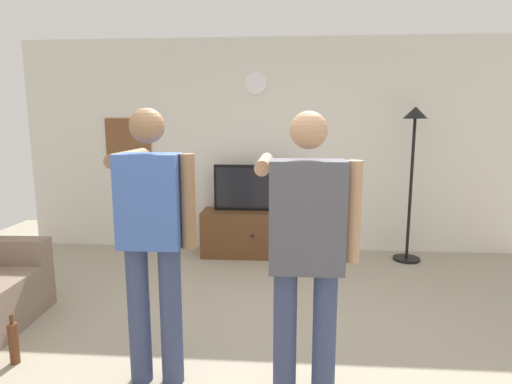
{
  "coord_description": "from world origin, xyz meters",
  "views": [
    {
      "loc": [
        0.22,
        -2.51,
        1.69
      ],
      "look_at": [
        -0.05,
        1.2,
        1.05
      ],
      "focal_mm": 29.6,
      "sensor_mm": 36.0,
      "label": 1
    }
  ],
  "objects_px": {
    "floor_lamp": "(413,152)",
    "beverage_bottle": "(14,343)",
    "person_standing_nearer_couch": "(306,243)",
    "framed_picture": "(128,137)",
    "person_standing_nearer_lamp": "(152,233)",
    "television": "(254,188)",
    "tv_stand": "(254,233)",
    "wall_clock": "(256,83)"
  },
  "relations": [
    {
      "from": "framed_picture",
      "to": "floor_lamp",
      "type": "bearing_deg",
      "value": -5.69
    },
    {
      "from": "person_standing_nearer_lamp",
      "to": "person_standing_nearer_couch",
      "type": "distance_m",
      "value": 0.95
    },
    {
      "from": "person_standing_nearer_lamp",
      "to": "beverage_bottle",
      "type": "distance_m",
      "value": 1.36
    },
    {
      "from": "television",
      "to": "wall_clock",
      "type": "height_order",
      "value": "wall_clock"
    },
    {
      "from": "person_standing_nearer_lamp",
      "to": "person_standing_nearer_couch",
      "type": "bearing_deg",
      "value": -7.07
    },
    {
      "from": "person_standing_nearer_lamp",
      "to": "beverage_bottle",
      "type": "bearing_deg",
      "value": 174.14
    },
    {
      "from": "tv_stand",
      "to": "person_standing_nearer_couch",
      "type": "distance_m",
      "value": 2.88
    },
    {
      "from": "framed_picture",
      "to": "person_standing_nearer_couch",
      "type": "xyz_separation_m",
      "value": [
        2.19,
        -3.04,
        -0.49
      ]
    },
    {
      "from": "framed_picture",
      "to": "person_standing_nearer_couch",
      "type": "bearing_deg",
      "value": -54.3
    },
    {
      "from": "wall_clock",
      "to": "floor_lamp",
      "type": "height_order",
      "value": "wall_clock"
    },
    {
      "from": "television",
      "to": "framed_picture",
      "type": "bearing_deg",
      "value": 171.54
    },
    {
      "from": "framed_picture",
      "to": "person_standing_nearer_lamp",
      "type": "distance_m",
      "value": 3.21
    },
    {
      "from": "person_standing_nearer_couch",
      "to": "framed_picture",
      "type": "bearing_deg",
      "value": 125.7
    },
    {
      "from": "wall_clock",
      "to": "person_standing_nearer_lamp",
      "type": "xyz_separation_m",
      "value": [
        -0.43,
        -2.92,
        -1.15
      ]
    },
    {
      "from": "tv_stand",
      "to": "wall_clock",
      "type": "bearing_deg",
      "value": 90.0
    },
    {
      "from": "tv_stand",
      "to": "framed_picture",
      "type": "relative_size",
      "value": 2.16
    },
    {
      "from": "floor_lamp",
      "to": "television",
      "type": "bearing_deg",
      "value": 176.81
    },
    {
      "from": "wall_clock",
      "to": "framed_picture",
      "type": "distance_m",
      "value": 1.8
    },
    {
      "from": "floor_lamp",
      "to": "beverage_bottle",
      "type": "xyz_separation_m",
      "value": [
        -3.36,
        -2.46,
        -1.17
      ]
    },
    {
      "from": "tv_stand",
      "to": "person_standing_nearer_lamp",
      "type": "distance_m",
      "value": 2.76
    },
    {
      "from": "wall_clock",
      "to": "framed_picture",
      "type": "height_order",
      "value": "wall_clock"
    },
    {
      "from": "framed_picture",
      "to": "floor_lamp",
      "type": "distance_m",
      "value": 3.56
    },
    {
      "from": "person_standing_nearer_couch",
      "to": "wall_clock",
      "type": "bearing_deg",
      "value": 99.64
    },
    {
      "from": "floor_lamp",
      "to": "person_standing_nearer_couch",
      "type": "distance_m",
      "value": 3.03
    },
    {
      "from": "person_standing_nearer_couch",
      "to": "television",
      "type": "bearing_deg",
      "value": 100.47
    },
    {
      "from": "tv_stand",
      "to": "framed_picture",
      "type": "bearing_deg",
      "value": 169.99
    },
    {
      "from": "tv_stand",
      "to": "beverage_bottle",
      "type": "xyz_separation_m",
      "value": [
        -1.49,
        -2.52,
        -0.13
      ]
    },
    {
      "from": "tv_stand",
      "to": "person_standing_nearer_couch",
      "type": "bearing_deg",
      "value": -79.36
    },
    {
      "from": "framed_picture",
      "to": "beverage_bottle",
      "type": "relative_size",
      "value": 1.65
    },
    {
      "from": "tv_stand",
      "to": "floor_lamp",
      "type": "height_order",
      "value": "floor_lamp"
    },
    {
      "from": "television",
      "to": "beverage_bottle",
      "type": "distance_m",
      "value": 3.05
    },
    {
      "from": "beverage_bottle",
      "to": "television",
      "type": "bearing_deg",
      "value": 59.88
    },
    {
      "from": "television",
      "to": "person_standing_nearer_couch",
      "type": "xyz_separation_m",
      "value": [
        0.52,
        -2.8,
        0.13
      ]
    },
    {
      "from": "television",
      "to": "person_standing_nearer_couch",
      "type": "bearing_deg",
      "value": -79.53
    },
    {
      "from": "television",
      "to": "person_standing_nearer_lamp",
      "type": "height_order",
      "value": "person_standing_nearer_lamp"
    },
    {
      "from": "framed_picture",
      "to": "person_standing_nearer_lamp",
      "type": "bearing_deg",
      "value": -67.03
    },
    {
      "from": "beverage_bottle",
      "to": "floor_lamp",
      "type": "bearing_deg",
      "value": 36.25
    },
    {
      "from": "tv_stand",
      "to": "beverage_bottle",
      "type": "height_order",
      "value": "tv_stand"
    },
    {
      "from": "person_standing_nearer_lamp",
      "to": "person_standing_nearer_couch",
      "type": "height_order",
      "value": "person_standing_nearer_lamp"
    },
    {
      "from": "framed_picture",
      "to": "beverage_bottle",
      "type": "distance_m",
      "value": 3.12
    },
    {
      "from": "person_standing_nearer_couch",
      "to": "person_standing_nearer_lamp",
      "type": "bearing_deg",
      "value": 172.93
    },
    {
      "from": "framed_picture",
      "to": "beverage_bottle",
      "type": "height_order",
      "value": "framed_picture"
    }
  ]
}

